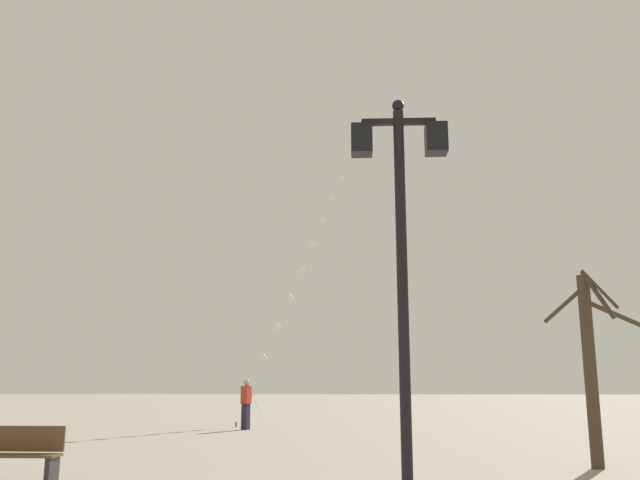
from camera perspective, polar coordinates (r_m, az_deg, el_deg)
The scene contains 6 objects.
ground_plane at distance 22.45m, azimuth -0.75°, elevation -16.00°, with size 160.00×160.00×0.00m, color gray.
twin_lantern_lamp_post at distance 8.77m, azimuth 6.83°, elevation 1.70°, with size 1.26×0.28×5.28m.
kite_train at distance 30.13m, azimuth -1.23°, elevation -1.75°, with size 4.48×7.72×13.13m.
kite_flyer at distance 24.37m, azimuth -6.25°, elevation -13.49°, with size 0.35×0.63×1.71m.
bare_tree at distance 14.26m, azimuth 21.87°, elevation -9.38°, with size 1.83×1.62×3.78m.
park_bench at distance 12.31m, azimuth -24.62°, elevation -16.15°, with size 1.60×0.45×0.89m.
Camera 1 is at (1.30, -2.36, 1.56)m, focal length 37.97 mm.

